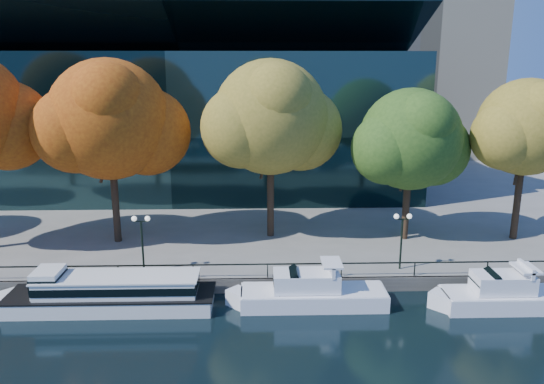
{
  "coord_description": "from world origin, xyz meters",
  "views": [
    {
      "loc": [
        4.35,
        -30.03,
        15.46
      ],
      "look_at": [
        5.43,
        8.0,
        5.75
      ],
      "focal_mm": 35.0,
      "sensor_mm": 36.0,
      "label": 1
    }
  ],
  "objects_px": {
    "cruiser_far": "(502,294)",
    "tree_2": "(112,122)",
    "tree_4": "(413,142)",
    "tree_5": "(528,129)",
    "tour_boat": "(106,292)",
    "lamp_1": "(142,231)",
    "cruiser_near": "(307,292)",
    "lamp_2": "(402,228)",
    "tree_3": "(273,120)"
  },
  "relations": [
    {
      "from": "cruiser_far",
      "to": "tree_2",
      "type": "height_order",
      "value": "tree_2"
    },
    {
      "from": "tree_4",
      "to": "tree_5",
      "type": "bearing_deg",
      "value": -1.33
    },
    {
      "from": "cruiser_far",
      "to": "tree_5",
      "type": "relative_size",
      "value": 0.7
    },
    {
      "from": "tour_boat",
      "to": "cruiser_far",
      "type": "xyz_separation_m",
      "value": [
        24.94,
        -0.65,
        -0.19
      ]
    },
    {
      "from": "lamp_1",
      "to": "tree_5",
      "type": "bearing_deg",
      "value": 11.92
    },
    {
      "from": "tour_boat",
      "to": "cruiser_far",
      "type": "bearing_deg",
      "value": -1.49
    },
    {
      "from": "cruiser_near",
      "to": "lamp_1",
      "type": "bearing_deg",
      "value": 162.45
    },
    {
      "from": "tree_5",
      "to": "lamp_1",
      "type": "xyz_separation_m",
      "value": [
        -29.09,
        -6.14,
        -5.99
      ]
    },
    {
      "from": "lamp_1",
      "to": "cruiser_far",
      "type": "bearing_deg",
      "value": -10.23
    },
    {
      "from": "lamp_2",
      "to": "tree_5",
      "type": "bearing_deg",
      "value": 28.74
    },
    {
      "from": "cruiser_far",
      "to": "tour_boat",
      "type": "bearing_deg",
      "value": 178.51
    },
    {
      "from": "tour_boat",
      "to": "tree_3",
      "type": "xyz_separation_m",
      "value": [
        10.84,
        10.92,
        9.51
      ]
    },
    {
      "from": "tree_3",
      "to": "tree_5",
      "type": "height_order",
      "value": "tree_3"
    },
    {
      "from": "cruiser_near",
      "to": "tree_4",
      "type": "distance_m",
      "value": 15.65
    },
    {
      "from": "tree_2",
      "to": "tree_5",
      "type": "distance_m",
      "value": 32.3
    },
    {
      "from": "cruiser_near",
      "to": "tour_boat",
      "type": "bearing_deg",
      "value": -179.72
    },
    {
      "from": "tree_3",
      "to": "lamp_1",
      "type": "height_order",
      "value": "tree_3"
    },
    {
      "from": "cruiser_far",
      "to": "tree_5",
      "type": "distance_m",
      "value": 14.91
    },
    {
      "from": "tree_5",
      "to": "tree_2",
      "type": "bearing_deg",
      "value": 179.65
    },
    {
      "from": "cruiser_near",
      "to": "tree_5",
      "type": "xyz_separation_m",
      "value": [
        18.06,
        9.63,
        9.05
      ]
    },
    {
      "from": "cruiser_near",
      "to": "tree_5",
      "type": "relative_size",
      "value": 0.79
    },
    {
      "from": "cruiser_near",
      "to": "tree_4",
      "type": "height_order",
      "value": "tree_4"
    },
    {
      "from": "cruiser_far",
      "to": "tree_3",
      "type": "xyz_separation_m",
      "value": [
        -14.1,
        11.57,
        9.7
      ]
    },
    {
      "from": "tour_boat",
      "to": "tree_4",
      "type": "relative_size",
      "value": 1.15
    },
    {
      "from": "tour_boat",
      "to": "cruiser_near",
      "type": "xyz_separation_m",
      "value": [
        12.69,
        0.06,
        -0.21
      ]
    },
    {
      "from": "tree_4",
      "to": "tree_5",
      "type": "xyz_separation_m",
      "value": [
        8.98,
        -0.21,
        0.95
      ]
    },
    {
      "from": "tree_2",
      "to": "lamp_1",
      "type": "distance_m",
      "value": 9.72
    },
    {
      "from": "cruiser_far",
      "to": "tree_2",
      "type": "relative_size",
      "value": 0.63
    },
    {
      "from": "cruiser_near",
      "to": "cruiser_far",
      "type": "distance_m",
      "value": 12.27
    },
    {
      "from": "lamp_1",
      "to": "lamp_2",
      "type": "bearing_deg",
      "value": 0.0
    },
    {
      "from": "tree_2",
      "to": "tree_4",
      "type": "height_order",
      "value": "tree_2"
    },
    {
      "from": "tree_3",
      "to": "lamp_1",
      "type": "distance_m",
      "value": 13.52
    },
    {
      "from": "tour_boat",
      "to": "tree_2",
      "type": "height_order",
      "value": "tree_2"
    },
    {
      "from": "tree_4",
      "to": "lamp_1",
      "type": "relative_size",
      "value": 3.03
    },
    {
      "from": "tree_3",
      "to": "tree_5",
      "type": "relative_size",
      "value": 1.11
    },
    {
      "from": "cruiser_far",
      "to": "lamp_1",
      "type": "relative_size",
      "value": 2.25
    },
    {
      "from": "cruiser_far",
      "to": "tree_5",
      "type": "height_order",
      "value": "tree_5"
    },
    {
      "from": "tree_3",
      "to": "tree_2",
      "type": "bearing_deg",
      "value": -175.24
    },
    {
      "from": "cruiser_far",
      "to": "tree_4",
      "type": "bearing_deg",
      "value": 106.7
    },
    {
      "from": "cruiser_near",
      "to": "tree_3",
      "type": "xyz_separation_m",
      "value": [
        -1.86,
        10.86,
        9.72
      ]
    },
    {
      "from": "tree_2",
      "to": "tour_boat",
      "type": "bearing_deg",
      "value": -81.16
    },
    {
      "from": "tour_boat",
      "to": "tree_4",
      "type": "bearing_deg",
      "value": 24.45
    },
    {
      "from": "lamp_2",
      "to": "lamp_1",
      "type": "bearing_deg",
      "value": 180.0
    },
    {
      "from": "tour_boat",
      "to": "tree_4",
      "type": "height_order",
      "value": "tree_4"
    },
    {
      "from": "tour_boat",
      "to": "cruiser_near",
      "type": "relative_size",
      "value": 1.37
    },
    {
      "from": "tree_3",
      "to": "lamp_2",
      "type": "bearing_deg",
      "value": -40.2
    },
    {
      "from": "cruiser_far",
      "to": "lamp_1",
      "type": "distance_m",
      "value": 23.85
    },
    {
      "from": "cruiser_far",
      "to": "lamp_2",
      "type": "bearing_deg",
      "value": 142.05
    },
    {
      "from": "tree_3",
      "to": "cruiser_far",
      "type": "bearing_deg",
      "value": -39.36
    },
    {
      "from": "tree_2",
      "to": "lamp_1",
      "type": "height_order",
      "value": "tree_2"
    }
  ]
}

